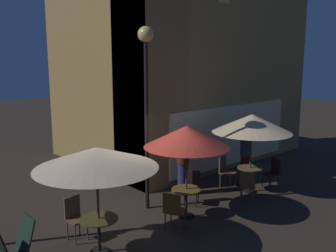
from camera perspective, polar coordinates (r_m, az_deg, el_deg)
The scene contains 18 objects.
ground_plane at distance 9.13m, azimuth -5.37°, elevation -15.09°, with size 60.00×60.00×0.00m, color #322821.
cafe_building at distance 13.58m, azimuth 1.26°, elevation 11.04°, with size 8.58×6.47×8.19m.
street_lamp_near_corner at distance 9.31m, azimuth -3.40°, elevation 8.06°, with size 0.40×0.40×4.70m.
menu_sandwich_board at distance 7.67m, azimuth -22.74°, elevation -16.75°, with size 0.69×0.56×1.01m.
cafe_table_0 at distance 9.37m, azimuth 2.83°, elevation -10.79°, with size 0.74×0.74×0.74m.
cafe_table_1 at distance 7.87m, azimuth -10.61°, elevation -15.06°, with size 0.78×0.78×0.75m.
cafe_table_2 at distance 11.31m, azimuth 12.51°, elevation -7.25°, with size 0.74×0.74×0.75m.
patio_umbrella_0 at distance 8.94m, azimuth 2.92°, elevation -1.64°, with size 2.10×2.10×2.33m.
patio_umbrella_1 at distance 7.37m, azimuth -10.98°, elevation -4.87°, with size 2.45×2.45×2.22m.
patio_umbrella_2 at distance 10.95m, azimuth 12.82°, elevation 0.37°, with size 2.31×2.31×2.34m.
cafe_chair_0 at distance 8.64m, azimuth 0.82°, elevation -12.57°, with size 0.56×0.56×0.92m.
cafe_chair_1 at distance 10.17m, azimuth 3.73°, elevation -9.01°, with size 0.56×0.56×0.92m.
cafe_chair_2 at distance 8.53m, azimuth -14.23°, elevation -13.06°, with size 0.42×0.42×0.96m.
cafe_chair_3 at distance 10.51m, azimuth 12.14°, elevation -8.65°, with size 0.56×0.56×0.88m.
cafe_chair_4 at distance 11.82m, azimuth 15.92°, elevation -6.60°, with size 0.51×0.51×0.94m.
cafe_chair_5 at distance 11.62m, azimuth 8.81°, elevation -6.60°, with size 0.52×0.52×0.94m.
patron_standing_0 at distance 11.97m, azimuth 11.87°, elevation -4.52°, with size 0.35×0.35×1.77m.
patron_standing_1 at distance 10.73m, azimuth 2.33°, elevation -5.90°, with size 0.36×0.36×1.81m.
Camera 1 is at (-4.83, -6.69, 3.91)m, focal length 39.51 mm.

